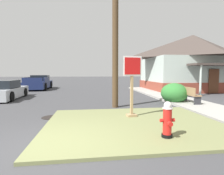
# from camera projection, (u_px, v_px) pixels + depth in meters

# --- Properties ---
(ground_plane) EXTENTS (160.00, 160.00, 0.00)m
(ground_plane) POSITION_uv_depth(u_px,v_px,m) (49.00, 147.00, 4.15)
(ground_plane) COLOR #3D3D3F
(grass_corner_patch) EXTENTS (5.73, 4.63, 0.08)m
(grass_corner_patch) POSITION_uv_depth(u_px,v_px,m) (134.00, 124.00, 5.94)
(grass_corner_patch) COLOR olive
(grass_corner_patch) RESTS_ON ground
(sidewalk_strip) EXTENTS (2.20, 18.43, 0.12)m
(sidewalk_strip) POSITION_uv_depth(u_px,v_px,m) (179.00, 100.00, 11.02)
(sidewalk_strip) COLOR #9E9B93
(sidewalk_strip) RESTS_ON ground
(fire_hydrant) EXTENTS (0.38, 0.34, 0.92)m
(fire_hydrant) POSITION_uv_depth(u_px,v_px,m) (167.00, 120.00, 4.53)
(fire_hydrant) COLOR black
(fire_hydrant) RESTS_ON grass_corner_patch
(stop_sign) EXTENTS (0.72, 0.33, 2.26)m
(stop_sign) POSITION_uv_depth(u_px,v_px,m) (132.00, 87.00, 6.67)
(stop_sign) COLOR #A3845B
(stop_sign) RESTS_ON grass_corner_patch
(manhole_cover) EXTENTS (0.70, 0.70, 0.02)m
(manhole_cover) POSITION_uv_depth(u_px,v_px,m) (51.00, 117.00, 6.90)
(manhole_cover) COLOR black
(manhole_cover) RESTS_ON ground
(parked_sedan_silver) EXTENTS (2.04, 4.33, 1.25)m
(parked_sedan_silver) POSITION_uv_depth(u_px,v_px,m) (4.00, 91.00, 11.72)
(parked_sedan_silver) COLOR #ADB2B7
(parked_sedan_silver) RESTS_ON ground
(pickup_truck_navy) EXTENTS (2.21, 5.11, 1.48)m
(pickup_truck_navy) POSITION_uv_depth(u_px,v_px,m) (39.00, 83.00, 18.90)
(pickup_truck_navy) COLOR #19234C
(pickup_truck_navy) RESTS_ON ground
(street_bench) EXTENTS (0.44, 1.51, 0.85)m
(street_bench) POSITION_uv_depth(u_px,v_px,m) (189.00, 94.00, 9.64)
(street_bench) COLOR #93704C
(street_bench) RESTS_ON sidewalk_strip
(utility_pole) EXTENTS (1.46, 0.30, 9.24)m
(utility_pole) POSITION_uv_depth(u_px,v_px,m) (115.00, 9.00, 8.57)
(utility_pole) COLOR #4C3823
(utility_pole) RESTS_ON ground
(corner_house) EXTENTS (9.39, 7.98, 5.49)m
(corner_house) POSITION_uv_depth(u_px,v_px,m) (192.00, 62.00, 17.88)
(corner_house) COLOR brown
(corner_house) RESTS_ON ground
(shrub_by_curb) EXTENTS (1.47, 1.47, 1.15)m
(shrub_by_curb) POSITION_uv_depth(u_px,v_px,m) (174.00, 93.00, 10.16)
(shrub_by_curb) COLOR #307331
(shrub_by_curb) RESTS_ON ground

